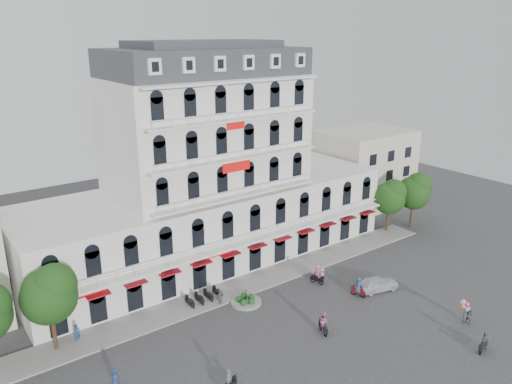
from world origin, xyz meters
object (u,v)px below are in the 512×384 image
Objects in this scene: rider_east at (359,287)px; balloon_vendor at (468,312)px; rider_center at (317,273)px; rider_west at (229,382)px; rider_southwest at (323,322)px; rider_northeast at (484,342)px; parked_car at (377,284)px.

rider_east is 0.89× the size of balloon_vendor.
rider_east is 10.71m from balloon_vendor.
rider_center is at bearing -0.25° from rider_east.
rider_west is 0.96× the size of rider_east.
balloon_vendor is at bearing -99.47° from rider_southwest.
rider_northeast is 4.34m from balloon_vendor.
rider_west is at bearing 114.53° from parked_car.
rider_northeast is at bearing -117.32° from rider_southwest.
rider_east is 4.92m from rider_center.
rider_west is 0.93× the size of rider_southwest.
rider_center reaches higher than rider_southwest.
parked_car is 2.61m from rider_east.
balloon_vendor is (2.80, 3.30, 0.30)m from rider_northeast.
rider_southwest is 8.19m from rider_east.
rider_west is 0.90× the size of rider_center.
rider_center reaches higher than rider_west.
parked_car is 2.29× the size of rider_west.
rider_center is at bearing 9.11° from rider_west.
rider_northeast reaches higher than parked_car.
rider_northeast is at bearing -40.93° from rider_west.
balloon_vendor reaches higher than parked_car.
rider_northeast is 0.86× the size of rider_center.
rider_east is (-2.57, 0.33, 0.28)m from parked_car.
parked_car is 2.05× the size of rider_center.
rider_west is 19.59m from rider_center.
rider_center is 15.61m from balloon_vendor.
rider_center reaches higher than parked_car.
parked_car is at bearing 100.81° from balloon_vendor.
rider_west is 11.47m from rider_southwest.
rider_northeast is at bearing -11.15° from rider_center.
rider_southwest is 0.92× the size of balloon_vendor.
rider_northeast is 0.82× the size of balloon_vendor.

